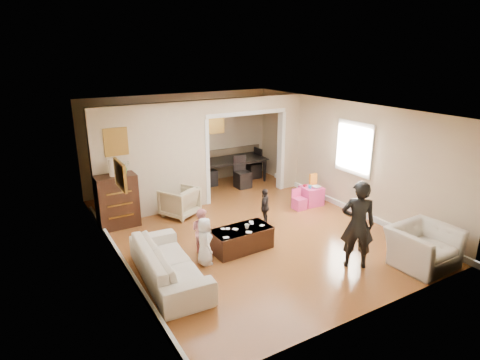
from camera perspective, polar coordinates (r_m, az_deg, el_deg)
floor at (r=8.91m, az=0.65°, el=-6.78°), size 7.00×7.00×0.00m
partition_left at (r=9.49m, az=-12.16°, el=2.71°), size 2.75×0.18×2.60m
partition_right at (r=11.24m, az=6.80°, el=5.35°), size 0.55×0.18×2.60m
partition_header at (r=10.29m, az=0.79°, el=10.67°), size 2.22×0.18×0.35m
window_pane at (r=9.75m, az=15.86°, el=4.36°), size 0.03×0.95×1.10m
framed_art_partition at (r=9.05m, az=-17.14°, el=5.18°), size 0.45×0.03×0.55m
framed_art_sofa_wall at (r=6.78m, az=-16.57°, el=0.67°), size 0.03×0.55×0.40m
framed_art_alcove at (r=11.81m, az=-3.38°, el=8.03°), size 0.45×0.03×0.55m
sofa at (r=7.01m, az=-10.01°, el=-11.49°), size 0.97×2.20×0.63m
armchair_back at (r=9.54m, az=-8.55°, el=-3.06°), size 1.00×1.01×0.68m
armchair_front at (r=8.03m, az=24.43°, el=-8.58°), size 1.13×0.99×0.72m
dresser at (r=9.18m, az=-16.95°, el=-2.87°), size 0.86×0.48×1.18m
table_lamp at (r=8.94m, az=-17.40°, el=1.73°), size 0.22×0.22×0.36m
potted_plant at (r=8.99m, az=-16.15°, el=1.75°), size 0.27×0.24×0.30m
coffee_table at (r=7.92m, az=0.17°, el=-8.34°), size 1.19×0.63×0.44m
coffee_cup at (r=7.82m, az=0.99°, el=-6.59°), size 0.10×0.10×0.09m
play_table at (r=10.29m, az=10.02°, el=-2.20°), size 0.52×0.52×0.46m
cereal_box at (r=10.32m, az=10.29°, el=0.07°), size 0.20×0.08×0.30m
cyan_cup at (r=10.11m, az=9.85°, el=-0.94°), size 0.08×0.08×0.08m
toy_block at (r=10.22m, az=9.15°, el=-0.77°), size 0.09×0.08×0.05m
play_bowl at (r=10.15m, az=10.75°, el=-0.99°), size 0.22×0.22×0.05m
dining_table at (r=11.89m, az=-1.21°, el=1.41°), size 2.07×1.30×0.69m
adult_person at (r=7.39m, az=16.29°, el=-6.08°), size 0.70×0.66×1.61m
child_kneel_a at (r=7.35m, az=-5.01°, el=-8.64°), size 0.34×0.47×0.89m
child_kneel_b at (r=7.77m, az=-5.45°, el=-7.12°), size 0.48×0.53×0.89m
child_toddler at (r=8.93m, az=3.53°, el=-3.81°), size 0.50×0.49×0.84m
craft_papers at (r=7.83m, az=0.17°, el=-6.88°), size 0.98×0.51×0.00m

